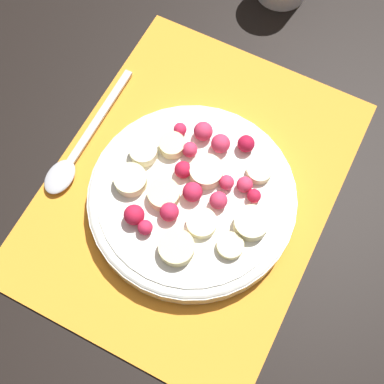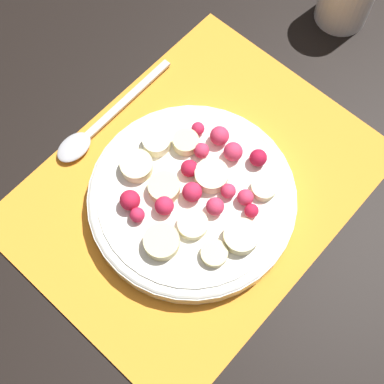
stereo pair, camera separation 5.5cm
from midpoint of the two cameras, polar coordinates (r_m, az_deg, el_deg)
ground_plane at (r=0.60m, az=-2.73°, el=0.11°), size 3.00×3.00×0.00m
placemat at (r=0.59m, az=-2.74°, el=0.22°), size 0.39×0.30×0.01m
fruit_bowl at (r=0.57m, az=-2.76°, el=-0.87°), size 0.22×0.22×0.05m
spoon at (r=0.62m, az=-15.05°, el=3.37°), size 0.18×0.03×0.01m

